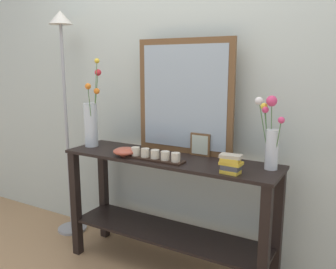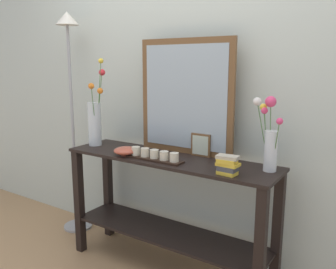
{
  "view_description": "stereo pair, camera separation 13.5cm",
  "coord_description": "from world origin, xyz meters",
  "px_view_note": "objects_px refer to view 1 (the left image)",
  "views": [
    {
      "loc": [
        1.1,
        -1.92,
        1.4
      ],
      "look_at": [
        0.0,
        0.0,
        0.95
      ],
      "focal_mm": 37.72,
      "sensor_mm": 36.0,
      "label": 1
    },
    {
      "loc": [
        1.22,
        -1.85,
        1.4
      ],
      "look_at": [
        0.0,
        0.0,
        0.95
      ],
      "focal_mm": 37.72,
      "sensor_mm": 36.0,
      "label": 2
    }
  ],
  "objects_px": {
    "mirror_leaning": "(184,97)",
    "picture_frame_small": "(200,145)",
    "floor_lamp": "(64,88)",
    "book_stack": "(231,164)",
    "decorative_bowl": "(125,151)",
    "tall_vase_left": "(91,120)",
    "candle_tray": "(155,156)",
    "console_table": "(168,200)",
    "vase_right": "(271,137)"
  },
  "relations": [
    {
      "from": "picture_frame_small",
      "to": "tall_vase_left",
      "type": "bearing_deg",
      "value": -169.87
    },
    {
      "from": "tall_vase_left",
      "to": "decorative_bowl",
      "type": "bearing_deg",
      "value": -15.97
    },
    {
      "from": "vase_right",
      "to": "candle_tray",
      "type": "relative_size",
      "value": 1.08
    },
    {
      "from": "book_stack",
      "to": "decorative_bowl",
      "type": "bearing_deg",
      "value": 179.42
    },
    {
      "from": "mirror_leaning",
      "to": "decorative_bowl",
      "type": "bearing_deg",
      "value": -136.54
    },
    {
      "from": "mirror_leaning",
      "to": "picture_frame_small",
      "type": "xyz_separation_m",
      "value": [
        0.13,
        -0.02,
        -0.31
      ]
    },
    {
      "from": "decorative_bowl",
      "to": "book_stack",
      "type": "relative_size",
      "value": 1.25
    },
    {
      "from": "mirror_leaning",
      "to": "vase_right",
      "type": "bearing_deg",
      "value": -8.74
    },
    {
      "from": "mirror_leaning",
      "to": "floor_lamp",
      "type": "distance_m",
      "value": 1.04
    },
    {
      "from": "console_table",
      "to": "picture_frame_small",
      "type": "distance_m",
      "value": 0.43
    },
    {
      "from": "mirror_leaning",
      "to": "picture_frame_small",
      "type": "relative_size",
      "value": 5.08
    },
    {
      "from": "mirror_leaning",
      "to": "vase_right",
      "type": "height_order",
      "value": "mirror_leaning"
    },
    {
      "from": "console_table",
      "to": "book_stack",
      "type": "distance_m",
      "value": 0.6
    },
    {
      "from": "tall_vase_left",
      "to": "floor_lamp",
      "type": "distance_m",
      "value": 0.43
    },
    {
      "from": "candle_tray",
      "to": "console_table",
      "type": "bearing_deg",
      "value": 71.42
    },
    {
      "from": "candle_tray",
      "to": "picture_frame_small",
      "type": "height_order",
      "value": "picture_frame_small"
    },
    {
      "from": "vase_right",
      "to": "tall_vase_left",
      "type": "bearing_deg",
      "value": -176.64
    },
    {
      "from": "vase_right",
      "to": "decorative_bowl",
      "type": "height_order",
      "value": "vase_right"
    },
    {
      "from": "mirror_leaning",
      "to": "vase_right",
      "type": "distance_m",
      "value": 0.64
    },
    {
      "from": "vase_right",
      "to": "candle_tray",
      "type": "xyz_separation_m",
      "value": [
        -0.67,
        -0.17,
        -0.16
      ]
    },
    {
      "from": "floor_lamp",
      "to": "decorative_bowl",
      "type": "bearing_deg",
      "value": -16.02
    },
    {
      "from": "decorative_bowl",
      "to": "book_stack",
      "type": "xyz_separation_m",
      "value": [
        0.73,
        -0.01,
        0.02
      ]
    },
    {
      "from": "candle_tray",
      "to": "floor_lamp",
      "type": "relative_size",
      "value": 0.22
    },
    {
      "from": "tall_vase_left",
      "to": "candle_tray",
      "type": "bearing_deg",
      "value": -9.18
    },
    {
      "from": "vase_right",
      "to": "picture_frame_small",
      "type": "relative_size",
      "value": 2.82
    },
    {
      "from": "vase_right",
      "to": "book_stack",
      "type": "bearing_deg",
      "value": -130.76
    },
    {
      "from": "floor_lamp",
      "to": "book_stack",
      "type": "bearing_deg",
      "value": -8.52
    },
    {
      "from": "tall_vase_left",
      "to": "decorative_bowl",
      "type": "relative_size",
      "value": 4.04
    },
    {
      "from": "book_stack",
      "to": "floor_lamp",
      "type": "relative_size",
      "value": 0.07
    },
    {
      "from": "vase_right",
      "to": "candle_tray",
      "type": "distance_m",
      "value": 0.71
    },
    {
      "from": "console_table",
      "to": "candle_tray",
      "type": "xyz_separation_m",
      "value": [
        -0.03,
        -0.1,
        0.32
      ]
    },
    {
      "from": "decorative_bowl",
      "to": "picture_frame_small",
      "type": "bearing_deg",
      "value": 30.82
    },
    {
      "from": "console_table",
      "to": "picture_frame_small",
      "type": "height_order",
      "value": "picture_frame_small"
    },
    {
      "from": "mirror_leaning",
      "to": "decorative_bowl",
      "type": "relative_size",
      "value": 4.84
    },
    {
      "from": "candle_tray",
      "to": "book_stack",
      "type": "relative_size",
      "value": 3.11
    },
    {
      "from": "mirror_leaning",
      "to": "floor_lamp",
      "type": "xyz_separation_m",
      "value": [
        -1.03,
        -0.06,
        0.03
      ]
    },
    {
      "from": "console_table",
      "to": "floor_lamp",
      "type": "distance_m",
      "value": 1.23
    },
    {
      "from": "mirror_leaning",
      "to": "tall_vase_left",
      "type": "distance_m",
      "value": 0.72
    },
    {
      "from": "console_table",
      "to": "candle_tray",
      "type": "bearing_deg",
      "value": -108.58
    },
    {
      "from": "picture_frame_small",
      "to": "floor_lamp",
      "type": "height_order",
      "value": "floor_lamp"
    },
    {
      "from": "book_stack",
      "to": "tall_vase_left",
      "type": "bearing_deg",
      "value": 174.02
    },
    {
      "from": "decorative_bowl",
      "to": "floor_lamp",
      "type": "bearing_deg",
      "value": 163.98
    },
    {
      "from": "decorative_bowl",
      "to": "tall_vase_left",
      "type": "bearing_deg",
      "value": 164.03
    },
    {
      "from": "vase_right",
      "to": "picture_frame_small",
      "type": "distance_m",
      "value": 0.49
    },
    {
      "from": "candle_tray",
      "to": "decorative_bowl",
      "type": "height_order",
      "value": "candle_tray"
    },
    {
      "from": "decorative_bowl",
      "to": "book_stack",
      "type": "distance_m",
      "value": 0.73
    },
    {
      "from": "floor_lamp",
      "to": "candle_tray",
      "type": "bearing_deg",
      "value": -11.8
    },
    {
      "from": "candle_tray",
      "to": "decorative_bowl",
      "type": "bearing_deg",
      "value": -177.19
    },
    {
      "from": "mirror_leaning",
      "to": "picture_frame_small",
      "type": "height_order",
      "value": "mirror_leaning"
    },
    {
      "from": "console_table",
      "to": "book_stack",
      "type": "height_order",
      "value": "book_stack"
    }
  ]
}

